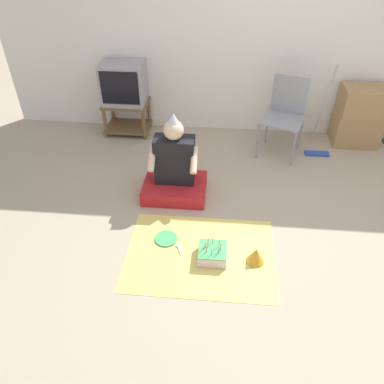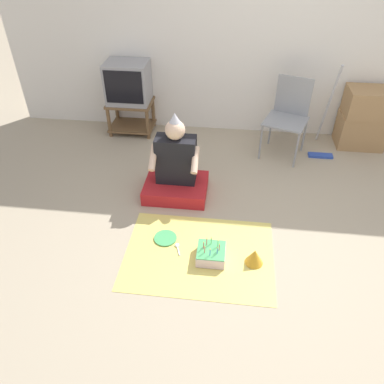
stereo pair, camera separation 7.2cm
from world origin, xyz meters
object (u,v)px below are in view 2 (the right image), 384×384
at_px(folding_chair, 289,112).
at_px(person_seated, 176,171).
at_px(dust_mop, 324,129).
at_px(birthday_cake, 211,254).
at_px(party_hat_blue, 254,257).
at_px(cardboard_box_stack, 364,118).
at_px(paper_plate, 165,238).
at_px(tv, 128,82).

distance_m(folding_chair, person_seated, 1.51).
relative_size(folding_chair, dust_mop, 0.81).
bearing_deg(birthday_cake, dust_mop, 57.99).
distance_m(person_seated, party_hat_blue, 1.20).
distance_m(cardboard_box_stack, birthday_cake, 2.69).
bearing_deg(dust_mop, person_seated, -148.33).
bearing_deg(party_hat_blue, birthday_cake, 179.06).
xyz_separation_m(folding_chair, dust_mop, (0.44, 0.03, -0.20)).
bearing_deg(dust_mop, cardboard_box_stack, 26.33).
distance_m(folding_chair, dust_mop, 0.49).
height_order(person_seated, birthday_cake, person_seated).
bearing_deg(folding_chair, paper_plate, -124.82).
xyz_separation_m(dust_mop, person_seated, (-1.59, -0.98, -0.04)).
bearing_deg(folding_chair, tv, 171.48).
height_order(dust_mop, person_seated, dust_mop).
bearing_deg(birthday_cake, paper_plate, 156.31).
xyz_separation_m(tv, birthday_cake, (1.20, -2.12, -0.60)).
distance_m(person_seated, birthday_cake, 1.00).
distance_m(folding_chair, cardboard_box_stack, 0.98).
bearing_deg(birthday_cake, tv, 119.46).
height_order(folding_chair, person_seated, folding_chair).
bearing_deg(person_seated, dust_mop, 31.67).
relative_size(folding_chair, party_hat_blue, 5.78).
height_order(folding_chair, dust_mop, dust_mop).
distance_m(tv, party_hat_blue, 2.69).
bearing_deg(cardboard_box_stack, folding_chair, -163.78).
height_order(tv, party_hat_blue, tv).
distance_m(cardboard_box_stack, person_seated, 2.41).
distance_m(dust_mop, paper_plate, 2.32).
bearing_deg(person_seated, birthday_cake, -64.05).
xyz_separation_m(tv, person_seated, (0.77, -1.24, -0.39)).
bearing_deg(cardboard_box_stack, person_seated, -149.54).
relative_size(tv, birthday_cake, 2.16).
bearing_deg(person_seated, tv, 121.82).
xyz_separation_m(cardboard_box_stack, paper_plate, (-2.07, -1.91, -0.35)).
bearing_deg(birthday_cake, party_hat_blue, -0.94).
bearing_deg(tv, cardboard_box_stack, -0.35).
height_order(dust_mop, paper_plate, dust_mop).
xyz_separation_m(dust_mop, birthday_cake, (-1.16, -1.86, -0.25)).
bearing_deg(paper_plate, tv, 111.83).
xyz_separation_m(dust_mop, party_hat_blue, (-0.80, -1.86, -0.23)).
distance_m(birthday_cake, paper_plate, 0.46).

